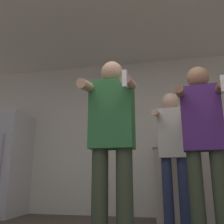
# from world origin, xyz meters

# --- Properties ---
(wall_back) EXTENTS (7.00, 0.06, 2.55)m
(wall_back) POSITION_xyz_m (0.00, 2.88, 1.27)
(wall_back) COLOR beige
(wall_back) RESTS_ON ground_plane
(ceiling_slab) EXTENTS (7.00, 3.37, 0.05)m
(ceiling_slab) POSITION_xyz_m (0.00, 1.42, 2.57)
(ceiling_slab) COLOR silver
(ceiling_slab) RESTS_ON wall_back
(refrigerator) EXTENTS (0.74, 0.71, 1.60)m
(refrigerator) POSITION_xyz_m (-2.24, 2.51, 0.80)
(refrigerator) COLOR silver
(refrigerator) RESTS_ON ground_plane
(counter) EXTENTS (1.48, 0.54, 0.99)m
(counter) POSITION_xyz_m (0.96, 2.59, 0.50)
(counter) COLOR #BCB29E
(counter) RESTS_ON ground_plane
(bottle_brown_liquor) EXTENTS (0.10, 0.10, 0.29)m
(bottle_brown_liquor) POSITION_xyz_m (0.68, 2.58, 1.10)
(bottle_brown_liquor) COLOR maroon
(bottle_brown_liquor) RESTS_ON counter
(bottle_red_label) EXTENTS (0.07, 0.07, 0.29)m
(bottle_red_label) POSITION_xyz_m (1.23, 2.58, 1.10)
(bottle_red_label) COLOR black
(bottle_red_label) RESTS_ON counter
(person_woman_foreground) EXTENTS (0.47, 0.46, 1.66)m
(person_woman_foreground) POSITION_xyz_m (-0.08, 0.93, 0.93)
(person_woman_foreground) COLOR #38422D
(person_woman_foreground) RESTS_ON ground_plane
(person_man_side) EXTENTS (0.47, 0.55, 1.66)m
(person_man_side) POSITION_xyz_m (0.74, 1.22, 0.96)
(person_man_side) COLOR #38422D
(person_man_side) RESTS_ON ground_plane
(person_spectator_back) EXTENTS (0.44, 0.56, 1.65)m
(person_spectator_back) POSITION_xyz_m (0.49, 1.96, 0.97)
(person_spectator_back) COLOR navy
(person_spectator_back) RESTS_ON ground_plane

